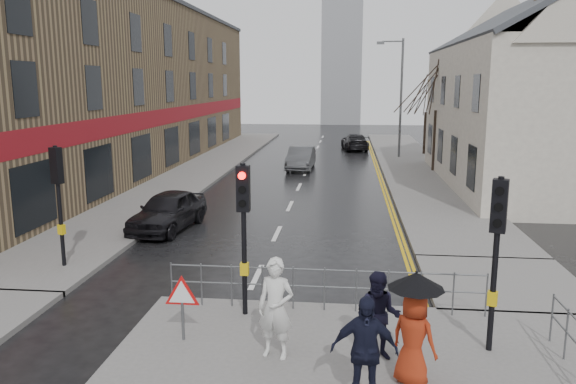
% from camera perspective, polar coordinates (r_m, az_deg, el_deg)
% --- Properties ---
extents(ground, '(120.00, 120.00, 0.00)m').
position_cam_1_polar(ground, '(12.78, -5.43, -13.09)').
color(ground, black).
rests_on(ground, ground).
extents(left_pavement, '(4.00, 44.00, 0.14)m').
position_cam_1_polar(left_pavement, '(35.92, -8.38, 2.70)').
color(left_pavement, '#605E5B').
rests_on(left_pavement, ground).
extents(right_pavement, '(4.00, 40.00, 0.14)m').
position_cam_1_polar(right_pavement, '(37.01, 12.36, 2.81)').
color(right_pavement, '#605E5B').
rests_on(right_pavement, ground).
extents(pavement_bridge_right, '(4.00, 4.20, 0.14)m').
position_cam_1_polar(pavement_bridge_right, '(15.85, 20.94, -8.65)').
color(pavement_bridge_right, '#605E5B').
rests_on(pavement_bridge_right, ground).
extents(building_left_terrace, '(8.00, 42.00, 10.00)m').
position_cam_1_polar(building_left_terrace, '(36.39, -17.56, 10.21)').
color(building_left_terrace, brown).
rests_on(building_left_terrace, ground).
extents(building_right_cream, '(9.00, 16.40, 10.10)m').
position_cam_1_polar(building_right_cream, '(30.95, 24.46, 9.28)').
color(building_right_cream, beige).
rests_on(building_right_cream, ground).
extents(church_tower, '(5.00, 5.00, 18.00)m').
position_cam_1_polar(church_tower, '(73.52, 5.49, 13.96)').
color(church_tower, gray).
rests_on(church_tower, ground).
extents(traffic_signal_near_left, '(0.28, 0.27, 3.40)m').
position_cam_1_polar(traffic_signal_near_left, '(12.14, -4.53, -2.12)').
color(traffic_signal_near_left, black).
rests_on(traffic_signal_near_left, near_pavement).
extents(traffic_signal_near_right, '(0.34, 0.33, 3.40)m').
position_cam_1_polar(traffic_signal_near_right, '(11.13, 20.48, -4.01)').
color(traffic_signal_near_right, black).
rests_on(traffic_signal_near_right, near_pavement).
extents(traffic_signal_far_left, '(0.34, 0.33, 3.40)m').
position_cam_1_polar(traffic_signal_far_left, '(16.67, -22.32, 0.69)').
color(traffic_signal_far_left, black).
rests_on(traffic_signal_far_left, left_pavement).
extents(guard_railing_front, '(7.14, 0.04, 1.00)m').
position_cam_1_polar(guard_railing_front, '(12.79, 3.74, -8.89)').
color(guard_railing_front, '#595B5E').
rests_on(guard_railing_front, near_pavement).
extents(warning_sign, '(0.80, 0.07, 1.35)m').
position_cam_1_polar(warning_sign, '(11.48, -10.72, -10.47)').
color(warning_sign, '#595B5E').
rests_on(warning_sign, near_pavement).
extents(street_lamp, '(1.83, 0.25, 8.00)m').
position_cam_1_polar(street_lamp, '(39.57, 11.18, 10.11)').
color(street_lamp, '#595B5E').
rests_on(street_lamp, right_pavement).
extents(tree_near, '(2.40, 2.40, 6.58)m').
position_cam_1_polar(tree_near, '(33.81, 14.98, 10.56)').
color(tree_near, '#2F241A').
rests_on(tree_near, right_pavement).
extents(tree_far, '(2.40, 2.40, 5.64)m').
position_cam_1_polar(tree_far, '(41.80, 13.94, 9.65)').
color(tree_far, '#2F241A').
rests_on(tree_far, right_pavement).
extents(pedestrian_a, '(0.79, 0.61, 1.92)m').
position_cam_1_polar(pedestrian_a, '(10.64, -1.26, -11.72)').
color(pedestrian_a, silver).
rests_on(pedestrian_a, near_pavement).
extents(pedestrian_b, '(0.92, 0.77, 1.67)m').
position_cam_1_polar(pedestrian_b, '(10.77, 9.25, -12.30)').
color(pedestrian_b, black).
rests_on(pedestrian_b, near_pavement).
extents(pedestrian_with_umbrella, '(0.97, 0.96, 2.00)m').
position_cam_1_polar(pedestrian_with_umbrella, '(9.92, 12.71, -12.86)').
color(pedestrian_with_umbrella, '#9A2912').
rests_on(pedestrian_with_umbrella, near_pavement).
extents(pedestrian_d, '(1.08, 0.47, 1.83)m').
position_cam_1_polar(pedestrian_d, '(9.28, 7.75, -15.71)').
color(pedestrian_d, black).
rests_on(pedestrian_d, near_pavement).
extents(car_parked, '(2.20, 4.28, 1.39)m').
position_cam_1_polar(car_parked, '(20.61, -12.10, -1.86)').
color(car_parked, black).
rests_on(car_parked, ground).
extents(car_mid, '(1.59, 4.19, 1.37)m').
position_cam_1_polar(car_mid, '(34.24, 1.32, 3.45)').
color(car_mid, '#404144').
rests_on(car_mid, ground).
extents(car_far, '(2.32, 4.58, 1.28)m').
position_cam_1_polar(car_far, '(44.54, 6.80, 5.08)').
color(car_far, black).
rests_on(car_far, ground).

